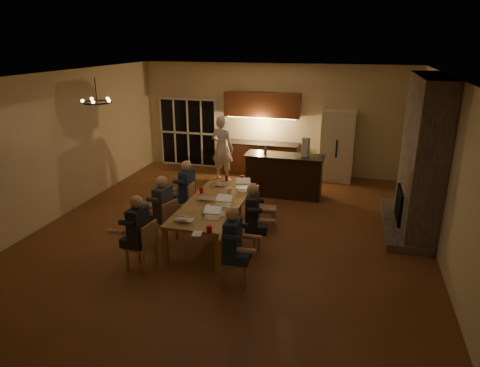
% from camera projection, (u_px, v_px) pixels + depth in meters
% --- Properties ---
extents(floor, '(9.00, 9.00, 0.00)m').
position_uv_depth(floor, '(231.00, 232.00, 9.00)').
color(floor, brown).
rests_on(floor, ground).
extents(back_wall, '(8.00, 0.04, 3.20)m').
position_uv_depth(back_wall, '(274.00, 119.00, 12.61)').
color(back_wall, beige).
rests_on(back_wall, ground).
extents(left_wall, '(0.04, 9.00, 3.20)m').
position_uv_depth(left_wall, '(57.00, 146.00, 9.48)').
color(left_wall, beige).
rests_on(left_wall, ground).
extents(right_wall, '(0.04, 9.00, 3.20)m').
position_uv_depth(right_wall, '(450.00, 175.00, 7.49)').
color(right_wall, beige).
rests_on(right_wall, ground).
extents(ceiling, '(8.00, 9.00, 0.04)m').
position_uv_depth(ceiling, '(230.00, 75.00, 7.96)').
color(ceiling, white).
rests_on(ceiling, back_wall).
extents(french_doors, '(1.86, 0.08, 2.10)m').
position_uv_depth(french_doors, '(188.00, 133.00, 13.41)').
color(french_doors, black).
rests_on(french_doors, ground).
extents(fireplace, '(0.58, 2.50, 3.20)m').
position_uv_depth(fireplace, '(422.00, 156.00, 8.66)').
color(fireplace, '#6B6054').
rests_on(fireplace, ground).
extents(kitchenette, '(2.24, 0.68, 2.40)m').
position_uv_depth(kitchenette, '(261.00, 134.00, 12.52)').
color(kitchenette, brown).
rests_on(kitchenette, ground).
extents(refrigerator, '(0.90, 0.68, 2.00)m').
position_uv_depth(refrigerator, '(337.00, 146.00, 12.00)').
color(refrigerator, beige).
rests_on(refrigerator, ground).
extents(dining_table, '(1.10, 2.74, 0.75)m').
position_uv_depth(dining_table, '(215.00, 219.00, 8.68)').
color(dining_table, '#A68042').
rests_on(dining_table, ground).
extents(bar_island, '(1.99, 0.70, 1.08)m').
position_uv_depth(bar_island, '(284.00, 175.00, 10.92)').
color(bar_island, black).
rests_on(bar_island, ground).
extents(chair_left_near, '(0.49, 0.49, 0.89)m').
position_uv_depth(chair_left_near, '(141.00, 245.00, 7.44)').
color(chair_left_near, '#A67753').
rests_on(chair_left_near, ground).
extents(chair_left_mid, '(0.55, 0.55, 0.89)m').
position_uv_depth(chair_left_mid, '(163.00, 221.00, 8.45)').
color(chair_left_mid, '#A67753').
rests_on(chair_left_mid, ground).
extents(chair_left_far, '(0.47, 0.47, 0.89)m').
position_uv_depth(chair_left_far, '(183.00, 203.00, 9.37)').
color(chair_left_far, '#A67753').
rests_on(chair_left_far, ground).
extents(chair_right_near, '(0.53, 0.53, 0.89)m').
position_uv_depth(chair_right_near, '(233.00, 259.00, 6.98)').
color(chair_right_near, '#A67753').
rests_on(chair_right_near, ground).
extents(chair_right_mid, '(0.44, 0.44, 0.89)m').
position_uv_depth(chair_right_mid, '(248.00, 231.00, 7.98)').
color(chair_right_mid, '#A67753').
rests_on(chair_right_mid, ground).
extents(chair_right_far, '(0.46, 0.46, 0.89)m').
position_uv_depth(chair_right_far, '(265.00, 209.00, 9.05)').
color(chair_right_far, '#A67753').
rests_on(chair_right_far, ground).
extents(person_left_near, '(0.63, 0.63, 1.38)m').
position_uv_depth(person_left_near, '(139.00, 233.00, 7.34)').
color(person_left_near, '#23242D').
rests_on(person_left_near, ground).
extents(person_right_near, '(0.63, 0.63, 1.38)m').
position_uv_depth(person_right_near, '(233.00, 247.00, 6.86)').
color(person_right_near, '#1E2E4B').
rests_on(person_right_near, ground).
extents(person_left_mid, '(0.67, 0.67, 1.38)m').
position_uv_depth(person_left_mid, '(163.00, 210.00, 8.35)').
color(person_left_mid, '#363C40').
rests_on(person_left_mid, ground).
extents(person_right_mid, '(0.68, 0.68, 1.38)m').
position_uv_depth(person_right_mid, '(252.00, 219.00, 7.91)').
color(person_right_mid, '#23242D').
rests_on(person_right_mid, ground).
extents(person_left_far, '(0.64, 0.64, 1.38)m').
position_uv_depth(person_left_far, '(187.00, 191.00, 9.37)').
color(person_left_far, '#1E2E4B').
rests_on(person_left_far, ground).
extents(standing_person, '(0.76, 0.58, 1.86)m').
position_uv_depth(standing_person, '(222.00, 148.00, 12.02)').
color(standing_person, silver).
rests_on(standing_person, ground).
extents(chandelier, '(0.53, 0.53, 0.03)m').
position_uv_depth(chandelier, '(97.00, 102.00, 7.84)').
color(chandelier, black).
rests_on(chandelier, ceiling).
extents(laptop_a, '(0.33, 0.29, 0.23)m').
position_uv_depth(laptop_a, '(185.00, 214.00, 7.69)').
color(laptop_a, silver).
rests_on(laptop_a, dining_table).
extents(laptop_b, '(0.34, 0.30, 0.23)m').
position_uv_depth(laptop_b, '(211.00, 213.00, 7.76)').
color(laptop_b, silver).
rests_on(laptop_b, dining_table).
extents(laptop_c, '(0.33, 0.29, 0.23)m').
position_uv_depth(laptop_c, '(206.00, 194.00, 8.69)').
color(laptop_c, silver).
rests_on(laptop_c, dining_table).
extents(laptop_d, '(0.33, 0.29, 0.23)m').
position_uv_depth(laptop_d, '(223.00, 200.00, 8.35)').
color(laptop_d, silver).
rests_on(laptop_d, dining_table).
extents(laptop_e, '(0.33, 0.29, 0.23)m').
position_uv_depth(laptop_e, '(219.00, 180.00, 9.55)').
color(laptop_e, silver).
rests_on(laptop_e, dining_table).
extents(laptop_f, '(0.38, 0.36, 0.23)m').
position_uv_depth(laptop_f, '(243.00, 183.00, 9.36)').
color(laptop_f, silver).
rests_on(laptop_f, dining_table).
extents(mug_front, '(0.08, 0.08, 0.10)m').
position_uv_depth(mug_front, '(208.00, 207.00, 8.19)').
color(mug_front, silver).
rests_on(mug_front, dining_table).
extents(mug_mid, '(0.09, 0.09, 0.10)m').
position_uv_depth(mug_mid, '(229.00, 190.00, 9.08)').
color(mug_mid, silver).
rests_on(mug_mid, dining_table).
extents(mug_back, '(0.07, 0.07, 0.10)m').
position_uv_depth(mug_back, '(213.00, 185.00, 9.42)').
color(mug_back, silver).
rests_on(mug_back, dining_table).
extents(redcup_near, '(0.09, 0.09, 0.12)m').
position_uv_depth(redcup_near, '(209.00, 229.00, 7.22)').
color(redcup_near, '#B80C1E').
rests_on(redcup_near, dining_table).
extents(redcup_mid, '(0.09, 0.09, 0.12)m').
position_uv_depth(redcup_mid, '(201.00, 190.00, 9.06)').
color(redcup_mid, '#B80C1E').
rests_on(redcup_mid, dining_table).
extents(redcup_far, '(0.08, 0.08, 0.12)m').
position_uv_depth(redcup_far, '(242.00, 178.00, 9.85)').
color(redcup_far, '#B80C1E').
rests_on(redcup_far, dining_table).
extents(can_silver, '(0.06, 0.06, 0.12)m').
position_uv_depth(can_silver, '(203.00, 213.00, 7.89)').
color(can_silver, '#B2B2B7').
rests_on(can_silver, dining_table).
extents(can_cola, '(0.06, 0.06, 0.12)m').
position_uv_depth(can_cola, '(227.00, 178.00, 9.85)').
color(can_cola, '#3F0F0C').
rests_on(can_cola, dining_table).
extents(plate_near, '(0.24, 0.24, 0.02)m').
position_uv_depth(plate_near, '(221.00, 214.00, 7.95)').
color(plate_near, silver).
rests_on(plate_near, dining_table).
extents(plate_left, '(0.25, 0.25, 0.02)m').
position_uv_depth(plate_left, '(182.00, 219.00, 7.74)').
color(plate_left, silver).
rests_on(plate_left, dining_table).
extents(plate_far, '(0.24, 0.24, 0.02)m').
position_uv_depth(plate_far, '(243.00, 191.00, 9.18)').
color(plate_far, silver).
rests_on(plate_far, dining_table).
extents(notepad, '(0.19, 0.24, 0.01)m').
position_uv_depth(notepad, '(197.00, 234.00, 7.17)').
color(notepad, white).
rests_on(notepad, dining_table).
extents(bar_bottle, '(0.08, 0.08, 0.24)m').
position_uv_depth(bar_bottle, '(266.00, 150.00, 10.77)').
color(bar_bottle, '#99999E').
rests_on(bar_bottle, bar_island).
extents(bar_blender, '(0.18, 0.18, 0.47)m').
position_uv_depth(bar_blender, '(306.00, 147.00, 10.55)').
color(bar_blender, silver).
rests_on(bar_blender, bar_island).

